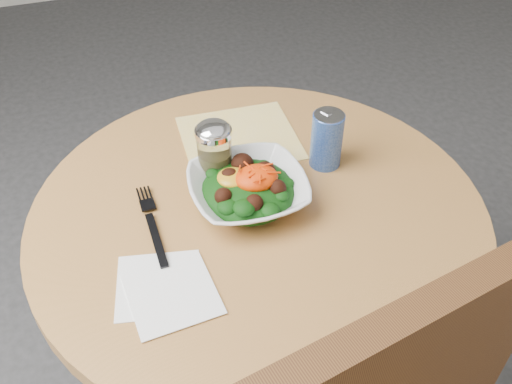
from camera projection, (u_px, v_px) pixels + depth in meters
table at (258, 273)px, 1.26m from camera, size 0.90×0.90×0.75m
cloth_napkin at (239, 138)px, 1.29m from camera, size 0.27×0.25×0.00m
paper_napkins at (166, 290)px, 0.97m from camera, size 0.18×0.19×0.00m
salad_bowl at (248, 189)px, 1.12m from camera, size 0.23×0.23×0.09m
fork at (152, 222)px, 1.08m from camera, size 0.03×0.22×0.00m
spice_shaker at (215, 152)px, 1.15m from camera, size 0.07×0.07×0.13m
beverage_can at (327, 139)px, 1.18m from camera, size 0.07×0.07×0.13m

